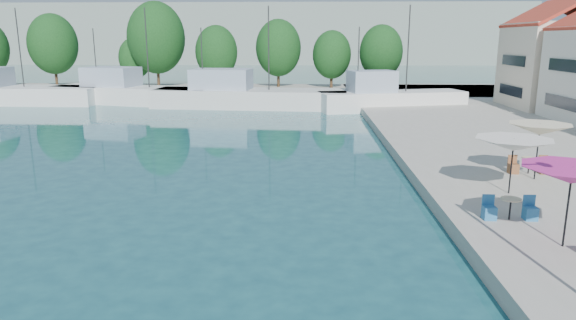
{
  "coord_description": "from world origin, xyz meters",
  "views": [
    {
      "loc": [
        0.98,
        3.11,
        6.68
      ],
      "look_at": [
        0.15,
        26.0,
        1.28
      ],
      "focal_mm": 32.0,
      "sensor_mm": 36.0,
      "label": 1
    }
  ],
  "objects_px": {
    "trawler_03": "(245,97)",
    "umbrella_white": "(514,145)",
    "trawler_02": "(131,93)",
    "trawler_04": "(388,99)",
    "umbrella_pink": "(572,175)",
    "umbrella_cream": "(540,129)",
    "trawler_01": "(2,93)"
  },
  "relations": [
    {
      "from": "trawler_03",
      "to": "umbrella_white",
      "type": "bearing_deg",
      "value": -60.36
    },
    {
      "from": "trawler_02",
      "to": "umbrella_white",
      "type": "xyz_separation_m",
      "value": [
        26.89,
        -33.7,
        1.55
      ]
    },
    {
      "from": "trawler_04",
      "to": "umbrella_white",
      "type": "xyz_separation_m",
      "value": [
        0.37,
        -29.33,
        1.55
      ]
    },
    {
      "from": "trawler_03",
      "to": "umbrella_pink",
      "type": "relative_size",
      "value": 6.62
    },
    {
      "from": "trawler_04",
      "to": "trawler_03",
      "type": "bearing_deg",
      "value": 159.28
    },
    {
      "from": "umbrella_white",
      "to": "umbrella_cream",
      "type": "bearing_deg",
      "value": 48.6
    },
    {
      "from": "trawler_01",
      "to": "umbrella_pink",
      "type": "height_order",
      "value": "trawler_01"
    },
    {
      "from": "umbrella_pink",
      "to": "umbrella_white",
      "type": "height_order",
      "value": "umbrella_pink"
    },
    {
      "from": "trawler_04",
      "to": "umbrella_pink",
      "type": "xyz_separation_m",
      "value": [
        -0.08,
        -34.8,
        1.74
      ]
    },
    {
      "from": "trawler_04",
      "to": "umbrella_cream",
      "type": "relative_size",
      "value": 5.38
    },
    {
      "from": "trawler_02",
      "to": "umbrella_cream",
      "type": "distance_m",
      "value": 42.73
    },
    {
      "from": "trawler_01",
      "to": "umbrella_white",
      "type": "height_order",
      "value": "trawler_01"
    },
    {
      "from": "trawler_02",
      "to": "trawler_04",
      "type": "bearing_deg",
      "value": 4.62
    },
    {
      "from": "trawler_02",
      "to": "trawler_03",
      "type": "relative_size",
      "value": 0.95
    },
    {
      "from": "trawler_01",
      "to": "trawler_03",
      "type": "xyz_separation_m",
      "value": [
        26.23,
        -2.28,
        0.0
      ]
    },
    {
      "from": "trawler_03",
      "to": "umbrella_cream",
      "type": "xyz_separation_m",
      "value": [
        16.33,
        -28.75,
        1.79
      ]
    },
    {
      "from": "trawler_01",
      "to": "trawler_04",
      "type": "height_order",
      "value": "same"
    },
    {
      "from": "trawler_03",
      "to": "trawler_04",
      "type": "relative_size",
      "value": 1.35
    },
    {
      "from": "trawler_02",
      "to": "umbrella_white",
      "type": "bearing_deg",
      "value": -37.44
    },
    {
      "from": "trawler_04",
      "to": "umbrella_cream",
      "type": "distance_m",
      "value": 27.26
    },
    {
      "from": "trawler_01",
      "to": "umbrella_pink",
      "type": "xyz_separation_m",
      "value": [
        40.14,
        -38.73,
        1.75
      ]
    },
    {
      "from": "trawler_01",
      "to": "trawler_03",
      "type": "distance_m",
      "value": 26.33
    },
    {
      "from": "trawler_03",
      "to": "trawler_04",
      "type": "distance_m",
      "value": 14.09
    },
    {
      "from": "trawler_01",
      "to": "trawler_04",
      "type": "distance_m",
      "value": 40.41
    },
    {
      "from": "umbrella_cream",
      "to": "trawler_01",
      "type": "bearing_deg",
      "value": 143.91
    },
    {
      "from": "umbrella_pink",
      "to": "umbrella_cream",
      "type": "relative_size",
      "value": 1.09
    },
    {
      "from": "trawler_01",
      "to": "umbrella_pink",
      "type": "relative_size",
      "value": 6.8
    },
    {
      "from": "umbrella_pink",
      "to": "trawler_01",
      "type": "bearing_deg",
      "value": 136.02
    },
    {
      "from": "trawler_04",
      "to": "trawler_01",
      "type": "bearing_deg",
      "value": 160.43
    },
    {
      "from": "trawler_02",
      "to": "umbrella_pink",
      "type": "height_order",
      "value": "trawler_02"
    },
    {
      "from": "trawler_01",
      "to": "umbrella_white",
      "type": "xyz_separation_m",
      "value": [
        40.6,
        -33.26,
        1.55
      ]
    },
    {
      "from": "trawler_03",
      "to": "umbrella_cream",
      "type": "relative_size",
      "value": 7.25
    }
  ]
}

